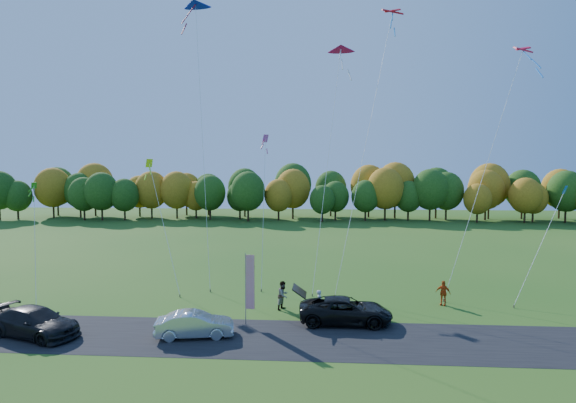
# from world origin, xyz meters

# --- Properties ---
(ground) EXTENTS (160.00, 160.00, 0.00)m
(ground) POSITION_xyz_m (0.00, 0.00, 0.00)
(ground) COLOR #205115
(asphalt_strip) EXTENTS (90.00, 6.00, 0.01)m
(asphalt_strip) POSITION_xyz_m (0.00, -4.00, 0.01)
(asphalt_strip) COLOR black
(asphalt_strip) RESTS_ON ground
(tree_line) EXTENTS (116.00, 12.00, 10.00)m
(tree_line) POSITION_xyz_m (0.00, 55.00, 0.00)
(tree_line) COLOR #1E4711
(tree_line) RESTS_ON ground
(black_suv) EXTENTS (5.72, 2.67, 1.58)m
(black_suv) POSITION_xyz_m (4.05, -1.19, 0.79)
(black_suv) COLOR black
(black_suv) RESTS_ON ground
(silver_sedan) EXTENTS (4.55, 2.29, 1.43)m
(silver_sedan) POSITION_xyz_m (-4.59, -4.10, 0.72)
(silver_sedan) COLOR silver
(silver_sedan) RESTS_ON ground
(dark_truck_a) EXTENTS (5.94, 3.88, 1.60)m
(dark_truck_a) POSITION_xyz_m (-13.68, -4.58, 0.80)
(dark_truck_a) COLOR black
(dark_truck_a) RESTS_ON ground
(person_tailgate_a) EXTENTS (0.48, 0.65, 1.65)m
(person_tailgate_a) POSITION_xyz_m (2.46, 0.20, 0.82)
(person_tailgate_a) COLOR beige
(person_tailgate_a) RESTS_ON ground
(person_tailgate_b) EXTENTS (1.08, 1.16, 1.92)m
(person_tailgate_b) POSITION_xyz_m (-0.01, 1.28, 0.96)
(person_tailgate_b) COLOR gray
(person_tailgate_b) RESTS_ON ground
(person_east) EXTENTS (1.09, 0.86, 1.73)m
(person_east) POSITION_xyz_m (11.06, 2.97, 0.86)
(person_east) COLOR #C04512
(person_east) RESTS_ON ground
(feather_flag) EXTENTS (0.58, 0.09, 4.42)m
(feather_flag) POSITION_xyz_m (-1.82, -1.94, 2.71)
(feather_flag) COLOR #999999
(feather_flag) RESTS_ON ground
(kite_delta_blue) EXTENTS (4.70, 10.07, 26.56)m
(kite_delta_blue) POSITION_xyz_m (-7.69, 9.81, 12.96)
(kite_delta_blue) COLOR #4C3F33
(kite_delta_blue) RESTS_ON ground
(kite_parafoil_orange) EXTENTS (7.66, 11.53, 24.96)m
(kite_parafoil_orange) POSITION_xyz_m (6.41, 9.81, 12.26)
(kite_parafoil_orange) COLOR #4C3F33
(kite_parafoil_orange) RESTS_ON ground
(kite_delta_red) EXTENTS (3.75, 10.66, 22.07)m
(kite_delta_red) POSITION_xyz_m (3.19, 9.48, 10.76)
(kite_delta_red) COLOR #4C3F33
(kite_delta_red) RESTS_ON ground
(kite_parafoil_rainbow) EXTENTS (8.96, 6.35, 19.68)m
(kite_parafoil_rainbow) POSITION_xyz_m (15.07, 6.70, 9.69)
(kite_parafoil_rainbow) COLOR #4C3F33
(kite_parafoil_rainbow) RESTS_ON ground
(kite_diamond_yellow) EXTENTS (5.37, 7.38, 10.78)m
(kite_diamond_yellow) POSITION_xyz_m (-10.27, 7.03, 5.12)
(kite_diamond_yellow) COLOR #4C3F33
(kite_diamond_yellow) RESTS_ON ground
(kite_diamond_green) EXTENTS (4.38, 6.65, 8.69)m
(kite_diamond_green) POSITION_xyz_m (-18.77, 3.34, 4.19)
(kite_diamond_green) COLOR #4C3F33
(kite_diamond_green) RESTS_ON ground
(kite_diamond_pink) EXTENTS (1.19, 7.95, 13.04)m
(kite_diamond_pink) POSITION_xyz_m (-2.31, 9.34, 6.45)
(kite_diamond_pink) COLOR #4C3F33
(kite_diamond_pink) RESTS_ON ground
(kite_diamond_blue_low) EXTENTS (5.87, 4.88, 8.53)m
(kite_diamond_blue_low) POSITION_xyz_m (18.40, 4.81, 4.04)
(kite_diamond_blue_low) COLOR #4C3F33
(kite_diamond_blue_low) RESTS_ON ground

